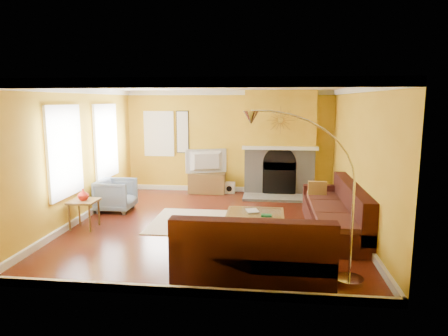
# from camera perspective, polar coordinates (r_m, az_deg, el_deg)

# --- Properties ---
(floor) EXTENTS (5.50, 6.00, 0.02)m
(floor) POSITION_cam_1_polar(r_m,az_deg,el_deg) (8.05, -1.55, -8.09)
(floor) COLOR maroon
(floor) RESTS_ON ground
(ceiling) EXTENTS (5.50, 6.00, 0.02)m
(ceiling) POSITION_cam_1_polar(r_m,az_deg,el_deg) (7.67, -1.64, 11.65)
(ceiling) COLOR white
(ceiling) RESTS_ON ground
(wall_back) EXTENTS (5.50, 0.02, 2.70)m
(wall_back) POSITION_cam_1_polar(r_m,az_deg,el_deg) (10.71, 0.69, 3.78)
(wall_back) COLOR gold
(wall_back) RESTS_ON ground
(wall_front) EXTENTS (5.50, 0.02, 2.70)m
(wall_front) POSITION_cam_1_polar(r_m,az_deg,el_deg) (4.83, -6.66, -3.44)
(wall_front) COLOR gold
(wall_front) RESTS_ON ground
(wall_left) EXTENTS (0.02, 6.00, 2.70)m
(wall_left) POSITION_cam_1_polar(r_m,az_deg,el_deg) (8.58, -20.18, 1.74)
(wall_left) COLOR gold
(wall_left) RESTS_ON ground
(wall_right) EXTENTS (0.02, 6.00, 2.70)m
(wall_right) POSITION_cam_1_polar(r_m,az_deg,el_deg) (7.85, 18.79, 1.14)
(wall_right) COLOR gold
(wall_right) RESTS_ON ground
(baseboard) EXTENTS (5.50, 6.00, 0.12)m
(baseboard) POSITION_cam_1_polar(r_m,az_deg,el_deg) (8.03, -1.55, -7.61)
(baseboard) COLOR white
(baseboard) RESTS_ON floor
(crown_molding) EXTENTS (5.50, 6.00, 0.12)m
(crown_molding) POSITION_cam_1_polar(r_m,az_deg,el_deg) (7.67, -1.64, 11.13)
(crown_molding) COLOR white
(crown_molding) RESTS_ON ceiling
(window_left_near) EXTENTS (0.06, 1.22, 1.72)m
(window_left_near) POSITION_cam_1_polar(r_m,az_deg,el_deg) (9.72, -16.59, 3.68)
(window_left_near) COLOR white
(window_left_near) RESTS_ON wall_left
(window_left_far) EXTENTS (0.06, 1.22, 1.72)m
(window_left_far) POSITION_cam_1_polar(r_m,az_deg,el_deg) (8.01, -21.89, 2.21)
(window_left_far) COLOR white
(window_left_far) RESTS_ON wall_left
(window_back) EXTENTS (0.82, 0.06, 1.22)m
(window_back) POSITION_cam_1_polar(r_m,az_deg,el_deg) (11.00, -9.26, 4.86)
(window_back) COLOR white
(window_back) RESTS_ON wall_back
(wall_art) EXTENTS (0.34, 0.04, 1.14)m
(wall_art) POSITION_cam_1_polar(r_m,az_deg,el_deg) (10.85, -5.94, 5.13)
(wall_art) COLOR white
(wall_art) RESTS_ON wall_back
(fireplace) EXTENTS (1.80, 0.40, 2.70)m
(fireplace) POSITION_cam_1_polar(r_m,az_deg,el_deg) (10.45, 7.97, 3.55)
(fireplace) COLOR gray
(fireplace) RESTS_ON floor
(mantel) EXTENTS (1.92, 0.22, 0.08)m
(mantel) POSITION_cam_1_polar(r_m,az_deg,el_deg) (10.22, 7.99, 2.85)
(mantel) COLOR white
(mantel) RESTS_ON fireplace
(hearth) EXTENTS (1.80, 0.70, 0.06)m
(hearth) POSITION_cam_1_polar(r_m,az_deg,el_deg) (10.13, 7.87, -4.22)
(hearth) COLOR gray
(hearth) RESTS_ON floor
(sunburst) EXTENTS (0.70, 0.04, 0.70)m
(sunburst) POSITION_cam_1_polar(r_m,az_deg,el_deg) (10.17, 8.08, 6.77)
(sunburst) COLOR olive
(sunburst) RESTS_ON fireplace
(rug) EXTENTS (2.40, 1.80, 0.02)m
(rug) POSITION_cam_1_polar(r_m,az_deg,el_deg) (8.15, -1.87, -7.73)
(rug) COLOR beige
(rug) RESTS_ON floor
(sectional_sofa) EXTENTS (2.96, 3.95, 0.90)m
(sectional_sofa) POSITION_cam_1_polar(r_m,az_deg,el_deg) (7.15, 7.78, -6.61)
(sectional_sofa) COLOR #3A1612
(sectional_sofa) RESTS_ON floor
(coffee_table) EXTENTS (1.05, 1.05, 0.41)m
(coffee_table) POSITION_cam_1_polar(r_m,az_deg,el_deg) (7.35, 4.41, -8.07)
(coffee_table) COLOR white
(coffee_table) RESTS_ON floor
(media_console) EXTENTS (0.96, 0.43, 0.53)m
(media_console) POSITION_cam_1_polar(r_m,az_deg,el_deg) (10.64, -2.44, -2.18)
(media_console) COLOR brown
(media_console) RESTS_ON floor
(tv) EXTENTS (1.09, 0.52, 0.64)m
(tv) POSITION_cam_1_polar(r_m,az_deg,el_deg) (10.54, -2.47, 0.93)
(tv) COLOR black
(tv) RESTS_ON media_console
(subwoofer) EXTENTS (0.28, 0.28, 0.28)m
(subwoofer) POSITION_cam_1_polar(r_m,az_deg,el_deg) (10.68, 0.82, -2.82)
(subwoofer) COLOR white
(subwoofer) RESTS_ON floor
(armchair) EXTENTS (0.79, 0.76, 0.71)m
(armchair) POSITION_cam_1_polar(r_m,az_deg,el_deg) (9.22, -15.17, -3.76)
(armchair) COLOR slate
(armchair) RESTS_ON floor
(side_table) EXTENTS (0.50, 0.50, 0.55)m
(side_table) POSITION_cam_1_polar(r_m,az_deg,el_deg) (8.18, -19.33, -6.25)
(side_table) COLOR brown
(side_table) RESTS_ON floor
(vase) EXTENTS (0.21, 0.21, 0.22)m
(vase) POSITION_cam_1_polar(r_m,az_deg,el_deg) (8.08, -19.48, -3.60)
(vase) COLOR red
(vase) RESTS_ON side_table
(book) EXTENTS (0.28, 0.33, 0.03)m
(book) POSITION_cam_1_polar(r_m,az_deg,el_deg) (7.39, 3.24, -6.16)
(book) COLOR white
(book) RESTS_ON coffee_table
(arc_lamp) EXTENTS (1.45, 0.36, 2.30)m
(arc_lamp) POSITION_cam_1_polar(r_m,az_deg,el_deg) (5.42, 11.53, -4.32)
(arc_lamp) COLOR silver
(arc_lamp) RESTS_ON floor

